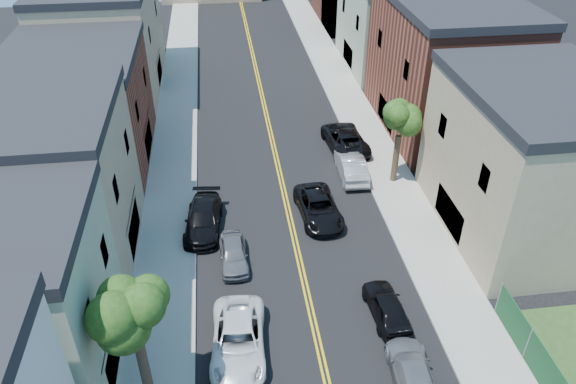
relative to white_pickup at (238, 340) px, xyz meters
name	(u,v)px	position (x,y,z in m)	size (l,w,h in m)	color
sidewalk_left	(174,129)	(-4.01, 23.69, -0.70)	(3.20, 100.00, 0.15)	gray
sidewalk_right	(359,118)	(11.79, 23.69, -0.70)	(3.20, 100.00, 0.15)	gray
curb_left	(195,128)	(-2.26, 23.69, -0.70)	(0.30, 100.00, 0.15)	gray
curb_right	(340,119)	(10.04, 23.69, -0.70)	(0.30, 100.00, 0.15)	gray
bldg_left_tan_near	(42,191)	(-10.11, 8.69, 3.73)	(9.00, 10.00, 9.00)	#998466
bldg_left_brick	(80,112)	(-10.11, 19.69, 3.23)	(9.00, 12.00, 8.00)	brown
bldg_left_tan_far	(105,38)	(-10.11, 33.69, 3.98)	(9.00, 16.00, 9.50)	#998466
bldg_right_tan	(530,165)	(17.89, 7.69, 3.73)	(9.00, 12.00, 9.00)	#998466
bldg_right_brick	(445,69)	(17.89, 21.69, 4.23)	(9.00, 14.00, 10.00)	brown
bldg_right_palegrn	(393,25)	(17.89, 35.69, 3.48)	(9.00, 12.00, 8.50)	gray
tree_left_mid	(128,294)	(-3.98, -2.30, 5.81)	(5.20, 5.20, 9.29)	#312718
tree_right_far	(402,108)	(11.81, 13.69, 4.99)	(4.40, 4.40, 8.03)	#312718
white_pickup	(238,340)	(0.00, 0.00, 0.00)	(2.56, 5.55, 1.54)	silver
grey_car_left	(234,254)	(0.09, 6.47, -0.11)	(1.56, 3.89, 1.32)	#5C5E64
black_car_left	(203,219)	(-1.61, 9.95, -0.01)	(2.13, 5.25, 1.52)	black
grey_car_right	(412,373)	(7.69, -2.85, -0.11)	(1.84, 4.53, 1.32)	slate
black_car_right	(387,307)	(7.69, 1.24, -0.07)	(1.66, 4.12, 1.40)	black
silver_car_right	(351,166)	(8.96, 14.88, 0.04)	(1.72, 4.92, 1.62)	#AFB2B7
dark_car_right_far	(345,138)	(9.39, 19.00, 0.06)	(2.74, 5.95, 1.65)	black
black_suv_lane	(319,208)	(5.75, 10.23, -0.04)	(2.44, 5.28, 1.47)	black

